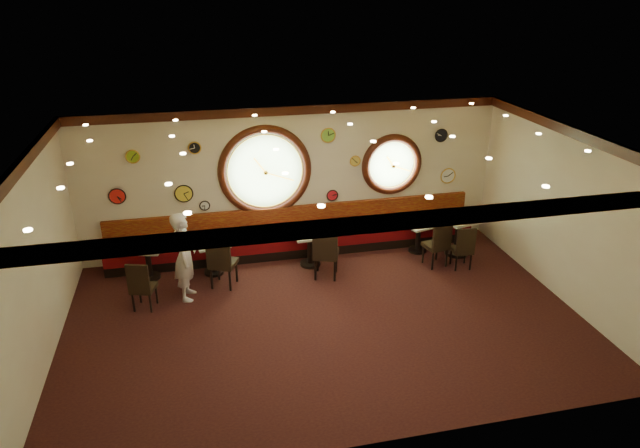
{
  "coord_description": "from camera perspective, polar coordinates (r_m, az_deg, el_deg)",
  "views": [
    {
      "loc": [
        -2.0,
        -8.38,
        5.58
      ],
      "look_at": [
        0.09,
        0.8,
        1.5
      ],
      "focal_mm": 32.0,
      "sensor_mm": 36.0,
      "label": 1
    }
  ],
  "objects": [
    {
      "name": "condiment_a_salt",
      "position": [
        11.78,
        -17.11,
        -1.86
      ],
      "size": [
        0.04,
        0.04,
        0.1
      ],
      "primitive_type": "cylinder",
      "color": "silver",
      "rests_on": "table_a"
    },
    {
      "name": "wall_clock_7",
      "position": [
        11.85,
        -18.22,
        6.44
      ],
      "size": [
        0.26,
        0.03,
        0.26
      ],
      "primitive_type": "cylinder",
      "rotation": [
        1.57,
        0.0,
        0.0
      ],
      "color": "#94C126",
      "rests_on": "wall_back"
    },
    {
      "name": "condiment_b_bottle",
      "position": [
        11.63,
        -10.5,
        -1.35
      ],
      "size": [
        0.05,
        0.05,
        0.15
      ],
      "primitive_type": "cylinder",
      "color": "yellow",
      "rests_on": "table_b"
    },
    {
      "name": "molding_right",
      "position": [
        10.86,
        24.36,
        8.21
      ],
      "size": [
        0.1,
        6.0,
        0.18
      ],
      "primitive_type": "cube",
      "color": "#331209",
      "rests_on": "wall_back"
    },
    {
      "name": "wall_clock_6",
      "position": [
        12.92,
        12.01,
        8.67
      ],
      "size": [
        0.28,
        0.03,
        0.28
      ],
      "primitive_type": "cylinder",
      "rotation": [
        1.57,
        0.0,
        0.0
      ],
      "color": "black",
      "rests_on": "wall_back"
    },
    {
      "name": "porthole_right_glass",
      "position": [
        12.7,
        7.17,
        5.93
      ],
      "size": [
        1.1,
        0.02,
        1.1
      ],
      "primitive_type": "cylinder",
      "rotation": [
        1.57,
        0.0,
        0.0
      ],
      "color": "#85AD68",
      "rests_on": "wall_back"
    },
    {
      "name": "porthole_left_frame",
      "position": [
        12.04,
        -5.51,
        5.27
      ],
      "size": [
        1.98,
        0.18,
        1.98
      ],
      "primitive_type": "torus",
      "rotation": [
        1.57,
        0.0,
        0.0
      ],
      "color": "#331209",
      "rests_on": "wall_back"
    },
    {
      "name": "condiment_e_bottle",
      "position": [
        12.61,
        14.33,
        1.24
      ],
      "size": [
        0.06,
        0.06,
        0.18
      ],
      "primitive_type": "cylinder",
      "color": "gold",
      "rests_on": "table_e"
    },
    {
      "name": "wall_clock_1",
      "position": [
        12.06,
        -13.47,
        2.99
      ],
      "size": [
        0.36,
        0.03,
        0.36
      ],
      "primitive_type": "cylinder",
      "rotation": [
        1.57,
        0.0,
        0.0
      ],
      "color": "yellow",
      "rests_on": "wall_back"
    },
    {
      "name": "waiter",
      "position": [
        10.8,
        -13.37,
        -3.16
      ],
      "size": [
        0.5,
        0.68,
        1.72
      ],
      "primitive_type": "imported",
      "rotation": [
        0.0,
        0.0,
        1.42
      ],
      "color": "white",
      "rests_on": "floor"
    },
    {
      "name": "floor",
      "position": [
        10.27,
        0.53,
        -9.5
      ],
      "size": [
        9.0,
        6.0,
        0.0
      ],
      "primitive_type": "cube",
      "color": "black",
      "rests_on": "ground"
    },
    {
      "name": "porthole_right_frame",
      "position": [
        12.69,
        7.19,
        5.91
      ],
      "size": [
        1.38,
        0.18,
        1.38
      ],
      "primitive_type": "torus",
      "rotation": [
        1.57,
        0.0,
        0.0
      ],
      "color": "#331209",
      "rests_on": "wall_back"
    },
    {
      "name": "porthole_left_glass",
      "position": [
        12.05,
        -5.52,
        5.29
      ],
      "size": [
        1.66,
        0.02,
        1.66
      ],
      "primitive_type": "cylinder",
      "rotation": [
        1.57,
        0.0,
        0.0
      ],
      "color": "#85AD68",
      "rests_on": "wall_back"
    },
    {
      "name": "chair_c",
      "position": [
        11.24,
        0.56,
        -2.45
      ],
      "size": [
        0.63,
        0.63,
        0.73
      ],
      "rotation": [
        0.0,
        0.0,
        -0.33
      ],
      "color": "black",
      "rests_on": "floor"
    },
    {
      "name": "wall_clock_5",
      "position": [
        12.06,
        0.82,
        8.87
      ],
      "size": [
        0.3,
        0.03,
        0.3
      ],
      "primitive_type": "cylinder",
      "rotation": [
        1.57,
        0.0,
        0.0
      ],
      "color": "#78BC3A",
      "rests_on": "wall_back"
    },
    {
      "name": "molding_front",
      "position": [
        6.29,
        6.81,
        0.14
      ],
      "size": [
        9.0,
        0.1,
        0.18
      ],
      "primitive_type": "cube",
      "color": "#331209",
      "rests_on": "wall_back"
    },
    {
      "name": "ceiling",
      "position": [
        8.94,
        0.6,
        7.99
      ],
      "size": [
        9.0,
        6.0,
        0.02
      ],
      "primitive_type": "cube",
      "color": "gold",
      "rests_on": "wall_back"
    },
    {
      "name": "banquette_base",
      "position": [
        12.54,
        -2.33,
        -2.5
      ],
      "size": [
        8.0,
        0.55,
        0.2
      ],
      "primitive_type": "cube",
      "color": "black",
      "rests_on": "floor"
    },
    {
      "name": "molding_back",
      "position": [
        11.77,
        -2.78,
        11.29
      ],
      "size": [
        9.0,
        0.1,
        0.18
      ],
      "primitive_type": "cube",
      "color": "#331209",
      "rests_on": "wall_back"
    },
    {
      "name": "condiment_d_bottle",
      "position": [
        12.58,
        10.16,
        0.4
      ],
      "size": [
        0.04,
        0.04,
        0.14
      ],
      "primitive_type": "cylinder",
      "color": "gold",
      "rests_on": "table_d"
    },
    {
      "name": "wall_clock_4",
      "position": [
        12.37,
        3.52,
        6.32
      ],
      "size": [
        0.22,
        0.03,
        0.22
      ],
      "primitive_type": "cylinder",
      "rotation": [
        1.57,
        0.0,
        0.0
      ],
      "color": "gold",
      "rests_on": "wall_back"
    },
    {
      "name": "table_a",
      "position": [
        11.86,
        -16.81,
        -3.32
      ],
      "size": [
        0.79,
        0.79,
        0.7
      ],
      "color": "black",
      "rests_on": "floor"
    },
    {
      "name": "chair_a",
      "position": [
        10.74,
        -17.48,
        -5.68
      ],
      "size": [
        0.51,
        0.51,
        0.6
      ],
      "rotation": [
        0.0,
        0.0,
        -0.31
      ],
      "color": "black",
      "rests_on": "floor"
    },
    {
      "name": "wall_clock_3",
      "position": [
        13.28,
        12.66,
        4.74
      ],
      "size": [
        0.34,
        0.03,
        0.34
      ],
      "primitive_type": "cylinder",
      "rotation": [
        1.57,
        0.0,
        0.0
      ],
      "color": "silver",
      "rests_on": "wall_back"
    },
    {
      "name": "condiment_a_bottle",
      "position": [
        11.76,
        -16.68,
        -1.69
      ],
      "size": [
        0.05,
        0.05,
        0.16
      ],
      "primitive_type": "cylinder",
      "color": "#C5842E",
      "rests_on": "table_a"
    },
    {
      "name": "table_d",
      "position": [
        12.66,
        9.8,
        -0.97
      ],
      "size": [
        0.75,
        0.75,
        0.67
      ],
      "color": "black",
      "rests_on": "floor"
    },
    {
      "name": "condiment_b_salt",
      "position": [
        11.7,
        -11.16,
        -1.4
      ],
      "size": [
        0.04,
        0.04,
        0.1
      ],
      "primitive_type": "cylinder",
      "color": "silver",
      "rests_on": "table_b"
    },
    {
      "name": "chair_b",
      "position": [
        11.08,
        -9.9,
        -3.33
      ],
      "size": [
        0.64,
        0.64,
        0.71
      ],
      "rotation": [
        0.0,
        0.0,
        -0.43
      ],
      "color": "black",
      "rests_on": "floor"
    },
    {
      "name": "wall_clock_0",
      "position": [
        12.14,
        -19.62,
        2.64
      ],
      "size": [
        0.32,
        0.03,
        0.32
      ],
      "primitive_type": "cylinder",
      "rotation": [
        1.57,
        0.0,
        0.0
      ],
      "color": "red",
      "rests_on": "wall_back"
    },
    {
      "name": "wall_clock_9",
      "position": [
        12.16,
        -11.46,
        1.83
      ],
      "size": [
        0.2,
        0.03,
        0.2
      ],
      "primitive_type": "cylinder",
      "rotation": [
        1.57,
        0.0,
        0.0
      ],
      "color": "silver",
      "rests_on": "wall_back"
    },
    {
      "name": "condiment_d_salt",
      "position": [
        12.57,
        9.73,
        0.34
      ],
      "size": [
        0.04,
        0.04,
        0.11
      ],
      "primitive_type": "cylinder",
      "color": "silver",
      "rests_on": "table_d"
    },
    {
      "name": "porthole_left_ring",
      "position": [
        12.01,
        -5.49,
        5.23
      ],
      "size": [
        1.61,
        0.03,
        1.61
      ],
      "primitive_type": "torus",
      "rotation": [
        1.57,
        0.0,
        0.0
      ],
      "color": "gold",
      "rests_on": "wall_back"
    },
    {
      "name": "chair_d",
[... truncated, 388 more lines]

